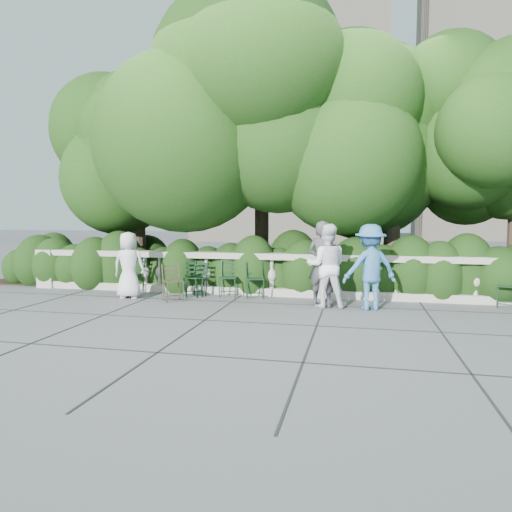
% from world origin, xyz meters
% --- Properties ---
extents(ground, '(90.00, 90.00, 0.00)m').
position_xyz_m(ground, '(0.00, 0.00, 0.00)').
color(ground, '#4F5157').
rests_on(ground, ground).
extents(balustrade, '(12.00, 0.44, 1.00)m').
position_xyz_m(balustrade, '(0.00, 1.80, 0.49)').
color(balustrade, '#9E998E').
rests_on(balustrade, ground).
extents(shrub_hedge, '(15.00, 2.60, 1.70)m').
position_xyz_m(shrub_hedge, '(0.00, 3.00, 0.00)').
color(shrub_hedge, black).
rests_on(shrub_hedge, ground).
extents(tree_canopy, '(15.04, 6.52, 6.78)m').
position_xyz_m(tree_canopy, '(0.69, 3.19, 3.96)').
color(tree_canopy, '#3F3023').
rests_on(tree_canopy, ground).
extents(chair_a, '(0.56, 0.59, 0.84)m').
position_xyz_m(chair_a, '(-3.23, 1.34, 0.00)').
color(chair_a, black).
rests_on(chair_a, ground).
extents(chair_b, '(0.59, 0.61, 0.84)m').
position_xyz_m(chair_b, '(-1.55, 1.14, 0.00)').
color(chair_b, black).
rests_on(chair_b, ground).
extents(chair_c, '(0.50, 0.54, 0.84)m').
position_xyz_m(chair_c, '(-0.73, 1.28, 0.00)').
color(chair_c, black).
rests_on(chair_c, ground).
extents(chair_d, '(0.59, 0.61, 0.84)m').
position_xyz_m(chair_d, '(-1.49, 1.19, 0.00)').
color(chair_d, black).
rests_on(chair_d, ground).
extents(chair_e, '(0.57, 0.59, 0.84)m').
position_xyz_m(chair_e, '(-0.06, 1.22, 0.00)').
color(chair_e, black).
rests_on(chair_e, ground).
extents(chair_f, '(0.54, 0.57, 0.84)m').
position_xyz_m(chair_f, '(5.13, 1.28, 0.00)').
color(chair_f, black).
rests_on(chair_f, ground).
extents(chair_weathered, '(0.64, 0.65, 0.84)m').
position_xyz_m(chair_weathered, '(-1.69, 0.50, 0.00)').
color(chair_weathered, black).
rests_on(chair_weathered, ground).
extents(person_businessman, '(0.78, 0.54, 1.51)m').
position_xyz_m(person_businessman, '(-2.91, 0.76, 0.76)').
color(person_businessman, silver).
rests_on(person_businessman, ground).
extents(person_woman_grey, '(0.76, 0.63, 1.77)m').
position_xyz_m(person_woman_grey, '(1.46, 0.75, 0.89)').
color(person_woman_grey, '#3E3E43').
rests_on(person_woman_grey, ground).
extents(person_casual_man, '(0.89, 0.72, 1.71)m').
position_xyz_m(person_casual_man, '(1.54, 0.68, 0.86)').
color(person_casual_man, white).
rests_on(person_casual_man, ground).
extents(person_older_blue, '(1.27, 1.04, 1.71)m').
position_xyz_m(person_older_blue, '(2.41, 0.63, 0.86)').
color(person_older_blue, teal).
rests_on(person_older_blue, ground).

